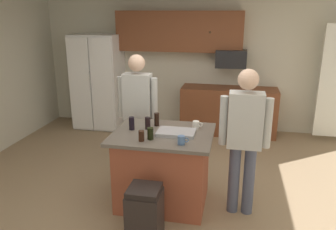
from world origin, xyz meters
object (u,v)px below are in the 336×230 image
(mug_blue_stoneware, at_px, (182,140))
(glass_dark_ale, at_px, (157,119))
(glass_pilsner, at_px, (148,123))
(kitchen_island, at_px, (163,168))
(refrigerator, at_px, (98,82))
(serving_tray, at_px, (176,133))
(trash_bin, at_px, (145,214))
(glass_short_whisky, at_px, (141,136))
(microwave_over_range, at_px, (231,59))
(person_guest_right, at_px, (245,133))
(mug_ceramic_white, at_px, (196,125))
(person_elder_center, at_px, (138,107))
(glass_stout_tall, at_px, (132,123))
(tumbler_amber, at_px, (150,133))

(mug_blue_stoneware, bearing_deg, glass_dark_ale, 126.53)
(glass_pilsner, bearing_deg, kitchen_island, -23.74)
(refrigerator, height_order, serving_tray, refrigerator)
(glass_pilsner, height_order, trash_bin, glass_pilsner)
(mug_blue_stoneware, height_order, glass_short_whisky, glass_short_whisky)
(refrigerator, distance_m, microwave_over_range, 2.65)
(person_guest_right, distance_m, trash_bin, 1.40)
(glass_dark_ale, bearing_deg, mug_blue_stoneware, -53.47)
(refrigerator, distance_m, kitchen_island, 3.26)
(refrigerator, distance_m, glass_dark_ale, 2.96)
(trash_bin, bearing_deg, microwave_over_range, 78.27)
(mug_blue_stoneware, bearing_deg, person_guest_right, 22.71)
(mug_blue_stoneware, bearing_deg, kitchen_island, 131.41)
(kitchen_island, height_order, person_guest_right, person_guest_right)
(kitchen_island, relative_size, mug_ceramic_white, 9.46)
(mug_ceramic_white, height_order, serving_tray, mug_ceramic_white)
(person_elder_center, bearing_deg, trash_bin, -17.92)
(kitchen_island, bearing_deg, mug_blue_stoneware, -48.59)
(refrigerator, height_order, trash_bin, refrigerator)
(mug_blue_stoneware, bearing_deg, glass_pilsner, 140.20)
(kitchen_island, relative_size, glass_stout_tall, 7.45)
(tumbler_amber, bearing_deg, microwave_over_range, 75.04)
(person_guest_right, bearing_deg, refrigerator, -40.97)
(person_elder_center, xyz_separation_m, trash_bin, (0.49, -1.46, -0.71))
(person_guest_right, distance_m, glass_short_whisky, 1.15)
(glass_pilsner, relative_size, serving_tray, 0.34)
(glass_stout_tall, bearing_deg, glass_short_whisky, -57.38)
(person_guest_right, xyz_separation_m, serving_tray, (-0.78, 0.02, -0.05))
(kitchen_island, bearing_deg, glass_pilsner, 156.26)
(glass_short_whisky, bearing_deg, tumbler_amber, 40.67)
(trash_bin, bearing_deg, refrigerator, 119.06)
(glass_pilsner, bearing_deg, mug_ceramic_white, 13.36)
(microwave_over_range, relative_size, kitchen_island, 0.47)
(mug_ceramic_white, bearing_deg, tumbler_amber, -134.93)
(serving_tray, height_order, trash_bin, serving_tray)
(refrigerator, bearing_deg, person_guest_right, -42.92)
(glass_short_whisky, xyz_separation_m, glass_dark_ale, (0.05, 0.54, 0.02))
(microwave_over_range, bearing_deg, kitchen_island, -104.35)
(refrigerator, relative_size, microwave_over_range, 3.33)
(microwave_over_range, relative_size, serving_tray, 1.27)
(kitchen_island, distance_m, trash_bin, 0.78)
(refrigerator, relative_size, trash_bin, 3.06)
(tumbler_amber, bearing_deg, person_guest_right, 10.91)
(person_guest_right, bearing_deg, glass_stout_tall, -0.97)
(refrigerator, xyz_separation_m, kitchen_island, (1.90, -2.61, -0.47))
(glass_dark_ale, bearing_deg, microwave_over_range, 71.58)
(mug_blue_stoneware, relative_size, glass_stout_tall, 0.77)
(glass_stout_tall, height_order, trash_bin, glass_stout_tall)
(mug_ceramic_white, bearing_deg, microwave_over_range, 82.43)
(mug_blue_stoneware, height_order, serving_tray, mug_blue_stoneware)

